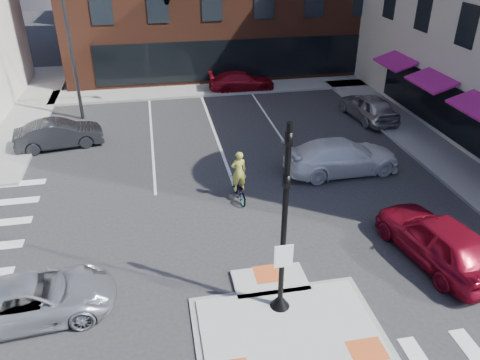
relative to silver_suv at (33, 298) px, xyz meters
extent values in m
plane|color=#28282B|center=(7.22, -1.53, -0.66)|extent=(120.00, 120.00, 0.00)
cube|color=gray|center=(7.22, -2.03, -0.63)|extent=(5.40, 3.60, 0.06)
cube|color=#A8A8A3|center=(7.22, -2.03, -0.60)|extent=(5.00, 3.20, 0.12)
cube|color=#A8A8A3|center=(7.22, 0.07, -0.60)|extent=(2.40, 1.40, 0.12)
cube|color=#D45425|center=(9.12, -3.23, -0.54)|extent=(1.00, 0.80, 0.01)
cube|color=#D45425|center=(7.22, 0.37, -0.54)|extent=(0.90, 0.90, 0.01)
cube|color=gray|center=(-3.78, 18.47, -0.58)|extent=(3.00, 20.00, 0.15)
cube|color=gray|center=(18.02, 8.47, -0.58)|extent=(3.00, 24.00, 0.15)
cube|color=gray|center=(10.22, 20.47, -0.58)|extent=(26.00, 3.00, 0.15)
cube|color=black|center=(10.22, 21.47, 1.14)|extent=(20.00, 0.12, 2.80)
cube|color=black|center=(19.22, 8.47, 1.04)|extent=(0.12, 16.00, 2.60)
cube|color=#B41883|center=(18.52, 8.47, 2.39)|extent=(1.46, 3.00, 0.58)
cube|color=#B41883|center=(18.52, 14.47, 2.39)|extent=(1.46, 3.00, 0.58)
cone|color=black|center=(7.22, -1.13, -0.31)|extent=(0.60, 0.60, 0.45)
cylinder|color=black|center=(7.22, -1.13, 2.54)|extent=(0.16, 0.16, 5.80)
cube|color=white|center=(7.22, -1.25, 1.44)|extent=(0.55, 0.04, 0.75)
imported|color=black|center=(7.22, -1.13, 4.64)|extent=(0.18, 0.22, 1.10)
imported|color=black|center=(7.22, -1.13, 3.44)|extent=(0.18, 0.22, 1.10)
cylinder|color=black|center=(-0.28, 16.47, 3.34)|extent=(0.20, 0.20, 8.00)
imported|color=silver|center=(0.00, 0.00, 0.00)|extent=(4.92, 2.58, 1.32)
imported|color=maroon|center=(13.17, 0.16, 0.19)|extent=(2.82, 5.28, 1.71)
imported|color=white|center=(12.42, 7.06, 0.13)|extent=(5.54, 2.47, 1.58)
imported|color=#25262A|center=(-0.99, 12.49, 0.06)|extent=(4.56, 2.21, 1.44)
imported|color=#A7ABAE|center=(16.51, 13.13, 0.12)|extent=(2.30, 4.72, 1.55)
imported|color=maroon|center=(10.17, 19.97, 0.00)|extent=(4.61, 1.96, 1.33)
imported|color=#3F3F44|center=(7.21, 5.47, -0.19)|extent=(0.79, 1.83, 0.93)
imported|color=#C9C646|center=(7.21, 5.47, 0.68)|extent=(0.69, 0.49, 1.78)
camera|label=1|loc=(4.02, -11.34, 9.70)|focal=35.00mm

